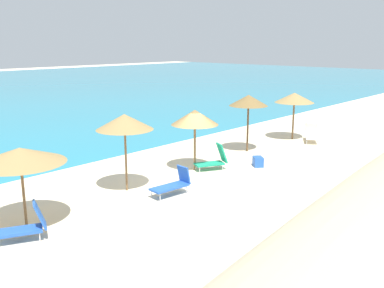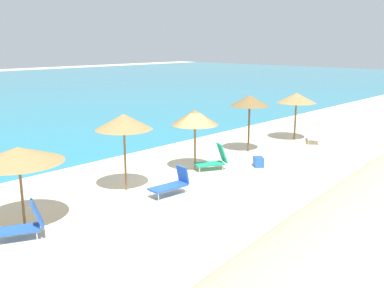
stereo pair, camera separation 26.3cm
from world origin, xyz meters
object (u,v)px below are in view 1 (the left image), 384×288
Objects in this scene: beach_umbrella_2 at (125,122)px; beach_umbrella_5 at (294,98)px; beach_umbrella_3 at (195,117)px; lounge_chair_0 at (311,134)px; beach_umbrella_4 at (249,101)px; beach_umbrella_1 at (20,156)px; cooler_box at (258,162)px; lounge_chair_1 at (214,160)px; lounge_chair_2 at (173,184)px; lounge_chair_4 at (26,225)px.

beach_umbrella_2 is 12.06m from beach_umbrella_5.
beach_umbrella_3 is 1.48× the size of lounge_chair_0.
beach_umbrella_5 is (4.08, -0.27, -0.22)m from beach_umbrella_4.
beach_umbrella_1 is 4.82× the size of cooler_box.
beach_umbrella_2 is at bearing 53.81° from lounge_chair_0.
lounge_chair_2 is at bearing 133.19° from lounge_chair_1.
beach_umbrella_1 is at bearing 56.20° from lounge_chair_0.
beach_umbrella_4 reaches higher than beach_umbrella_1.
lounge_chair_2 is (-3.44, -0.93, -0.03)m from lounge_chair_1.
beach_umbrella_3 is at bearing 142.44° from cooler_box.
lounge_chair_2 is (-11.20, -1.50, -1.97)m from beach_umbrella_5.
beach_umbrella_3 is (7.86, 0.24, 0.10)m from beach_umbrella_1.
lounge_chair_4 is (-12.54, -1.38, -2.16)m from beach_umbrella_4.
lounge_chair_0 is (4.31, -1.32, -2.20)m from beach_umbrella_4.
beach_umbrella_5 reaches higher than lounge_chair_0.
beach_umbrella_4 reaches higher than cooler_box.
lounge_chair_0 is at bearing -7.29° from beach_umbrella_3.
beach_umbrella_1 is 1.79× the size of lounge_chair_4.
beach_umbrella_1 is 1.00× the size of beach_umbrella_3.
beach_umbrella_1 reaches higher than lounge_chair_2.
beach_umbrella_3 is at bearing -176.94° from beach_umbrella_4.
lounge_chair_1 is (0.56, -0.62, -1.87)m from beach_umbrella_3.
beach_umbrella_1 is at bearing -179.31° from beach_umbrella_5.
beach_umbrella_2 is 7.98m from beach_umbrella_4.
beach_umbrella_2 is at bearing 109.06° from lounge_chair_1.
beach_umbrella_4 is at bearing -57.37° from lounge_chair_4.
beach_umbrella_1 is 16.54m from lounge_chair_0.
beach_umbrella_3 is at bearing 1.72° from beach_umbrella_1.
beach_umbrella_4 is 1.08× the size of beach_umbrella_5.
beach_umbrella_5 is at bearing 0.69° from beach_umbrella_1.
lounge_chair_4 reaches higher than cooler_box.
lounge_chair_4 is (-16.63, -1.11, -1.94)m from beach_umbrella_5.
cooler_box is (1.72, -1.14, -0.22)m from lounge_chair_1.
beach_umbrella_5 is at bearing -0.29° from beach_umbrella_3.
lounge_chair_0 is 6.31m from cooler_box.
cooler_box is at bearing -8.51° from beach_umbrella_1.
beach_umbrella_2 is at bearing 179.02° from beach_umbrella_3.
beach_umbrella_3 is at bearing -55.43° from lounge_chair_2.
beach_umbrella_2 is 1.09× the size of beach_umbrella_5.
beach_umbrella_1 is at bearing 171.49° from cooler_box.
lounge_chair_4 is (-5.43, 0.39, 0.03)m from lounge_chair_2.
beach_umbrella_3 is at bearing -0.98° from beach_umbrella_2.
beach_umbrella_5 is 16.78m from lounge_chair_4.
cooler_box is at bearing -16.82° from beach_umbrella_2.
beach_umbrella_1 is at bearing 115.47° from lounge_chair_1.
beach_umbrella_2 is 12.54m from lounge_chair_0.
beach_umbrella_3 is 2.04m from lounge_chair_1.
lounge_chair_2 reaches higher than cooler_box.
beach_umbrella_3 reaches higher than lounge_chair_1.
beach_umbrella_4 is at bearing -49.07° from lounge_chair_1.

